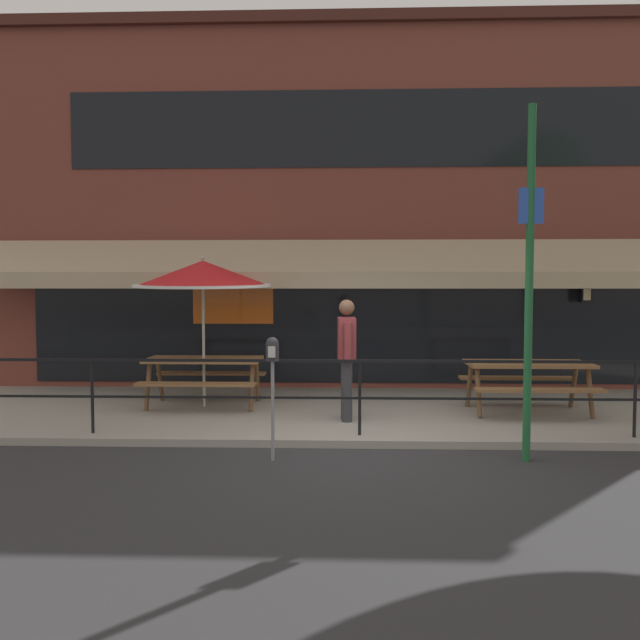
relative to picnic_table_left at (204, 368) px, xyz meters
The scene contains 10 objects.
ground_plane 3.30m from the picnic_table_left, 41.82° to the right, with size 120.00×120.00×0.00m, color #2D2D30.
patio_deck 2.50m from the picnic_table_left, ahead, with size 15.00×4.00×0.10m, color #9E998E.
restaurant_building 4.20m from the picnic_table_left, 40.77° to the left, with size 15.00×1.60×6.97m.
patio_railing 3.03m from the picnic_table_left, 37.60° to the right, with size 13.84×0.04×0.97m.
picnic_table_left is the anchor object (origin of this frame).
picnic_table_centre 4.97m from the picnic_table_left, ahead, with size 1.80×1.42×0.76m.
patio_umbrella_left 1.47m from the picnic_table_left, 90.00° to the right, with size 2.14×2.14×2.38m.
pedestrian_walking 2.47m from the picnic_table_left, 23.28° to the right, with size 0.26×0.62×1.71m.
parking_meter_near 3.06m from the picnic_table_left, 62.85° to the right, with size 0.15×0.16×1.42m.
street_sign_pole 5.20m from the picnic_table_left, 31.25° to the right, with size 0.28×0.09×4.03m.
Camera 1 is at (-0.24, -7.57, 2.00)m, focal length 35.00 mm.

